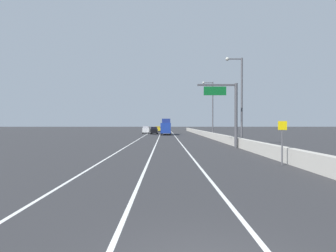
{
  "coord_description": "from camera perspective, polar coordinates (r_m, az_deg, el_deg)",
  "views": [
    {
      "loc": [
        -0.78,
        -4.83,
        2.84
      ],
      "look_at": [
        -0.28,
        36.56,
        2.44
      ],
      "focal_mm": 28.23,
      "sensor_mm": 36.0,
      "label": 1
    }
  ],
  "objects": [
    {
      "name": "car_white_2",
      "position": [
        75.82,
        -4.8,
        -0.81
      ],
      "size": [
        2.1,
        4.1,
        2.09
      ],
      "color": "white",
      "rests_on": "ground_plane"
    },
    {
      "name": "car_yellow_0",
      "position": [
        91.95,
        -2.22,
        -0.64
      ],
      "size": [
        1.98,
        4.48,
        1.85
      ],
      "color": "gold",
      "rests_on": "ground_plane"
    },
    {
      "name": "lane_stripe_center",
      "position": [
        59.91,
        -1.85,
        -2.16
      ],
      "size": [
        0.16,
        130.0,
        0.0
      ],
      "primitive_type": "cube",
      "color": "silver",
      "rests_on": "ground_plane"
    },
    {
      "name": "box_truck",
      "position": [
        66.22,
        -0.43,
        -0.3
      ],
      "size": [
        2.68,
        8.43,
        4.06
      ],
      "color": "navy",
      "rests_on": "ground_plane"
    },
    {
      "name": "ground_plane",
      "position": [
        68.89,
        -0.04,
        -1.81
      ],
      "size": [
        320.0,
        320.0,
        0.0
      ],
      "primitive_type": "plane",
      "color": "#2D2D30"
    },
    {
      "name": "lane_stripe_right",
      "position": [
        59.94,
        1.49,
        -2.16
      ],
      "size": [
        0.16,
        130.0,
        0.0
      ],
      "primitive_type": "cube",
      "color": "silver",
      "rests_on": "ground_plane"
    },
    {
      "name": "car_black_1",
      "position": [
        70.39,
        -2.99,
        -0.96
      ],
      "size": [
        1.89,
        4.83,
        1.96
      ],
      "color": "black",
      "rests_on": "ground_plane"
    },
    {
      "name": "overhead_sign_gantry",
      "position": [
        31.47,
        13.17,
        3.98
      ],
      "size": [
        4.68,
        0.36,
        7.5
      ],
      "color": "#47474C",
      "rests_on": "ground_plane"
    },
    {
      "name": "speed_advisory_sign",
      "position": [
        19.5,
        23.44,
        -2.66
      ],
      "size": [
        0.6,
        0.11,
        3.0
      ],
      "color": "#4C4C51",
      "rests_on": "ground_plane"
    },
    {
      "name": "lane_stripe_left",
      "position": [
        60.08,
        -5.2,
        -2.16
      ],
      "size": [
        0.16,
        130.0,
        0.0
      ],
      "primitive_type": "cube",
      "color": "silver",
      "rests_on": "ground_plane"
    },
    {
      "name": "jersey_barrier_right",
      "position": [
        45.75,
        10.49,
        -2.32
      ],
      "size": [
        0.6,
        120.0,
        1.1
      ],
      "primitive_type": "cube",
      "color": "#B2ADA3",
      "rests_on": "ground_plane"
    },
    {
      "name": "lamp_post_right_third",
      "position": [
        52.36,
        9.37,
        4.3
      ],
      "size": [
        2.14,
        0.44,
        11.0
      ],
      "color": "#4C4C51",
      "rests_on": "ground_plane"
    },
    {
      "name": "lamp_post_right_second",
      "position": [
        33.92,
        15.25,
        6.33
      ],
      "size": [
        2.14,
        0.44,
        11.0
      ],
      "color": "#4C4C51",
      "rests_on": "ground_plane"
    }
  ]
}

